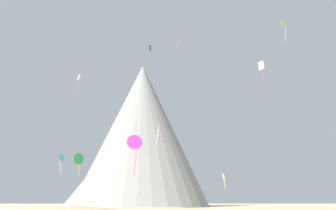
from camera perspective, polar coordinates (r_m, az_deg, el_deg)
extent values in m
cone|color=gray|center=(138.38, -3.69, -4.03)|extent=(62.67, 62.67, 48.46)
cone|color=gray|center=(145.55, -7.49, -9.54)|extent=(41.42, 41.42, 22.50)
cube|color=white|center=(66.45, 13.01, 5.44)|extent=(0.80, 0.90, 1.39)
cylinder|color=#D1339E|center=(65.87, 13.32, 3.68)|extent=(0.28, 0.15, 2.94)
cube|color=#E5668C|center=(99.85, -12.45, 3.85)|extent=(0.91, 0.70, 1.58)
cylinder|color=#E5668C|center=(99.22, -12.57, 2.54)|extent=(0.27, 0.18, 3.15)
cube|color=gold|center=(66.49, -1.25, -2.98)|extent=(0.23, 1.12, 0.85)
cylinder|color=white|center=(66.23, -1.48, -4.36)|extent=(0.38, 0.44, 2.45)
cone|color=green|center=(87.40, -12.47, -7.42)|extent=(1.82, 1.77, 2.35)
cylinder|color=yellow|center=(87.18, -12.44, -8.94)|extent=(0.39, 0.09, 2.28)
cube|color=black|center=(96.81, -2.52, 8.02)|extent=(0.38, 0.68, 1.51)
cube|color=#8CD133|center=(88.23, 15.99, 10.88)|extent=(0.91, 1.00, 1.38)
cylinder|color=#8CD133|center=(87.39, 16.24, 9.46)|extent=(0.34, 0.09, 3.33)
cone|color=#33BCDB|center=(80.34, -14.82, -7.21)|extent=(0.95, 1.39, 1.31)
cylinder|color=white|center=(80.20, -14.91, -8.46)|extent=(0.37, 0.41, 2.22)
cube|color=purple|center=(67.56, 1.37, 8.17)|extent=(0.29, 1.05, 0.77)
cone|color=#D1339E|center=(54.84, -4.72, -5.29)|extent=(2.25, 1.24, 2.14)
cylinder|color=#D1339E|center=(54.53, -4.63, -8.13)|extent=(0.43, 0.55, 3.27)
cube|color=yellow|center=(92.34, 7.85, -10.04)|extent=(0.58, 0.72, 1.58)
cylinder|color=yellow|center=(92.30, 8.01, -11.01)|extent=(0.16, 0.29, 1.61)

